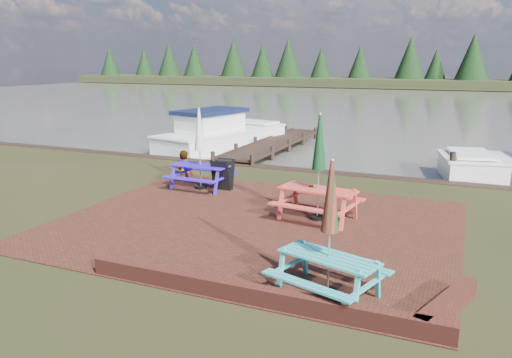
{
  "coord_description": "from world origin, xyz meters",
  "views": [
    {
      "loc": [
        4.36,
        -9.16,
        3.72
      ],
      "look_at": [
        -0.11,
        1.3,
        1.0
      ],
      "focal_mm": 35.0,
      "sensor_mm": 36.0,
      "label": 1
    }
  ],
  "objects": [
    {
      "name": "ground",
      "position": [
        0.0,
        0.0,
        0.0
      ],
      "size": [
        120.0,
        120.0,
        0.0
      ],
      "primitive_type": "plane",
      "color": "black",
      "rests_on": "ground"
    },
    {
      "name": "paving",
      "position": [
        0.0,
        1.0,
        0.01
      ],
      "size": [
        9.0,
        7.5,
        0.02
      ],
      "primitive_type": "cube",
      "color": "#3C1C13",
      "rests_on": "ground"
    },
    {
      "name": "brick_wall",
      "position": [
        2.15,
        -2.42,
        0.15
      ],
      "size": [
        6.21,
        1.79,
        0.3
      ],
      "color": "#4C1E16",
      "rests_on": "ground"
    },
    {
      "name": "water",
      "position": [
        0.0,
        37.0,
        0.0
      ],
      "size": [
        120.0,
        60.0,
        0.02
      ],
      "primitive_type": "cube",
      "color": "#4B4940",
      "rests_on": "ground"
    },
    {
      "name": "far_treeline",
      "position": [
        0.0,
        66.0,
        3.28
      ],
      "size": [
        120.0,
        10.0,
        8.1
      ],
      "color": "black",
      "rests_on": "ground"
    },
    {
      "name": "picnic_table_teal",
      "position": [
        2.5,
        -1.87,
        0.78
      ],
      "size": [
        1.96,
        1.85,
        2.24
      ],
      "rotation": [
        0.0,
        0.0,
        -0.3
      ],
      "color": "teal",
      "rests_on": "ground"
    },
    {
      "name": "picnic_table_red",
      "position": [
        1.24,
        1.87,
        0.88
      ],
      "size": [
        2.03,
        1.86,
        2.52
      ],
      "rotation": [
        0.0,
        0.0,
        -0.15
      ],
      "color": "#D44136",
      "rests_on": "ground"
    },
    {
      "name": "picnic_table_blue",
      "position": [
        -2.77,
        3.35,
        0.83
      ],
      "size": [
        1.77,
        1.59,
        2.38
      ],
      "rotation": [
        0.0,
        0.0,
        -0.04
      ],
      "color": "#2F19BC",
      "rests_on": "ground"
    },
    {
      "name": "chalkboard",
      "position": [
        -2.1,
        3.49,
        0.47
      ],
      "size": [
        0.56,
        0.54,
        0.9
      ],
      "rotation": [
        0.0,
        0.0,
        0.02
      ],
      "color": "black",
      "rests_on": "ground"
    },
    {
      "name": "jetty",
      "position": [
        -3.5,
        11.28,
        0.11
      ],
      "size": [
        1.76,
        9.08,
        1.0
      ],
      "color": "black",
      "rests_on": "ground"
    },
    {
      "name": "boat_jetty",
      "position": [
        -5.91,
        10.77,
        0.4
      ],
      "size": [
        3.88,
        7.21,
        1.99
      ],
      "rotation": [
        0.0,
        0.0,
        -0.23
      ],
      "color": "white",
      "rests_on": "ground"
    },
    {
      "name": "person",
      "position": [
        -4.14,
        4.7,
        0.83
      ],
      "size": [
        0.65,
        0.47,
        1.66
      ],
      "primitive_type": "imported",
      "rotation": [
        0.0,
        0.0,
        3.26
      ],
      "color": "gray",
      "rests_on": "ground"
    }
  ]
}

